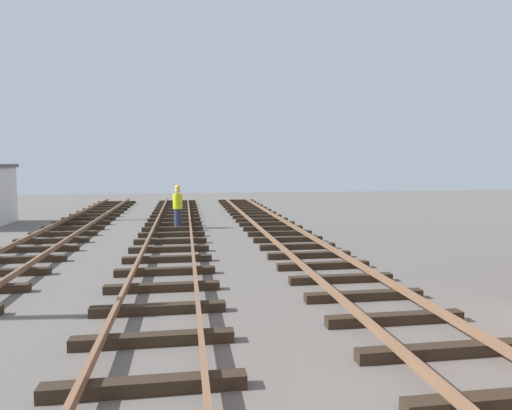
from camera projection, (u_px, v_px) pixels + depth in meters
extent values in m
cube|color=#2D2319|center=(505.00, 401.00, 5.26)|extent=(2.50, 0.24, 0.18)
cube|color=#2D2319|center=(439.00, 351.00, 6.64)|extent=(2.50, 0.24, 0.18)
cube|color=#2D2319|center=(395.00, 319.00, 8.03)|extent=(2.50, 0.24, 0.18)
cube|color=#2D2319|center=(364.00, 296.00, 9.41)|extent=(2.50, 0.24, 0.18)
cube|color=#2D2319|center=(341.00, 279.00, 10.79)|extent=(2.50, 0.24, 0.18)
cube|color=#2D2319|center=(323.00, 266.00, 12.17)|extent=(2.50, 0.24, 0.18)
cube|color=#2D2319|center=(309.00, 255.00, 13.55)|extent=(2.50, 0.24, 0.18)
cube|color=#2D2319|center=(297.00, 247.00, 14.94)|extent=(2.50, 0.24, 0.18)
cube|color=#2D2319|center=(288.00, 239.00, 16.32)|extent=(2.50, 0.24, 0.18)
cube|color=#2D2319|center=(280.00, 233.00, 17.70)|extent=(2.50, 0.24, 0.18)
cube|color=#2D2319|center=(273.00, 228.00, 19.08)|extent=(2.50, 0.24, 0.18)
cube|color=#2D2319|center=(267.00, 224.00, 20.47)|extent=(2.50, 0.24, 0.18)
cube|color=#2D2319|center=(262.00, 220.00, 21.85)|extent=(2.50, 0.24, 0.18)
cube|color=#2D2319|center=(257.00, 217.00, 23.23)|extent=(2.50, 0.24, 0.18)
cube|color=#2D2319|center=(253.00, 214.00, 24.61)|extent=(2.50, 0.24, 0.18)
cube|color=#2D2319|center=(249.00, 211.00, 25.99)|extent=(2.50, 0.24, 0.18)
cube|color=#2D2319|center=(246.00, 208.00, 27.38)|extent=(2.50, 0.24, 0.18)
cube|color=#2D2319|center=(243.00, 206.00, 28.76)|extent=(2.50, 0.24, 0.18)
cube|color=#2D2319|center=(240.00, 204.00, 30.14)|extent=(2.50, 0.24, 0.18)
cube|color=#2D2319|center=(238.00, 202.00, 31.52)|extent=(2.50, 0.24, 0.18)
cube|color=#2D2319|center=(236.00, 201.00, 32.91)|extent=(2.50, 0.24, 0.18)
cube|color=#2D2319|center=(145.00, 386.00, 5.61)|extent=(2.50, 0.24, 0.18)
cube|color=#2D2319|center=(153.00, 339.00, 7.09)|extent=(2.50, 0.24, 0.18)
cube|color=#2D2319|center=(159.00, 309.00, 8.56)|extent=(2.50, 0.24, 0.18)
cube|color=#2D2319|center=(163.00, 287.00, 10.04)|extent=(2.50, 0.24, 0.18)
cube|color=#2D2319|center=(165.00, 271.00, 11.52)|extent=(2.50, 0.24, 0.18)
cube|color=#2D2319|center=(167.00, 259.00, 13.00)|extent=(2.50, 0.24, 0.18)
cube|color=#2D2319|center=(169.00, 249.00, 14.48)|extent=(2.50, 0.24, 0.18)
cube|color=#2D2319|center=(171.00, 241.00, 15.96)|extent=(2.50, 0.24, 0.18)
cube|color=#2D2319|center=(172.00, 235.00, 17.44)|extent=(2.50, 0.24, 0.18)
cube|color=#2D2319|center=(173.00, 229.00, 18.91)|extent=(2.50, 0.24, 0.18)
cube|color=#2D2319|center=(174.00, 224.00, 20.39)|extent=(2.50, 0.24, 0.18)
cube|color=#2D2319|center=(174.00, 220.00, 21.87)|extent=(2.50, 0.24, 0.18)
cube|color=#2D2319|center=(175.00, 216.00, 23.35)|extent=(2.50, 0.24, 0.18)
cube|color=#2D2319|center=(176.00, 213.00, 24.83)|extent=(2.50, 0.24, 0.18)
cube|color=#2D2319|center=(176.00, 210.00, 26.31)|extent=(2.50, 0.24, 0.18)
cube|color=#2D2319|center=(176.00, 208.00, 27.79)|extent=(2.50, 0.24, 0.18)
cube|color=#2D2319|center=(177.00, 206.00, 29.27)|extent=(2.50, 0.24, 0.18)
cube|color=#2D2319|center=(177.00, 203.00, 30.74)|extent=(2.50, 0.24, 0.18)
cube|color=#2D2319|center=(178.00, 202.00, 32.22)|extent=(2.50, 0.24, 0.18)
cube|color=#2D2319|center=(20.00, 259.00, 12.94)|extent=(2.50, 0.24, 0.18)
cube|color=#2D2319|center=(38.00, 249.00, 14.49)|extent=(2.50, 0.24, 0.18)
cube|color=#2D2319|center=(52.00, 241.00, 16.04)|extent=(2.50, 0.24, 0.18)
cube|color=#2D2319|center=(63.00, 234.00, 17.59)|extent=(2.50, 0.24, 0.18)
cube|color=#2D2319|center=(73.00, 228.00, 19.15)|extent=(2.50, 0.24, 0.18)
cube|color=#2D2319|center=(82.00, 223.00, 20.70)|extent=(2.50, 0.24, 0.18)
cube|color=#2D2319|center=(89.00, 219.00, 22.25)|extent=(2.50, 0.24, 0.18)
cube|color=#2D2319|center=(95.00, 215.00, 23.80)|extent=(2.50, 0.24, 0.18)
cube|color=#2D2319|center=(100.00, 212.00, 25.35)|extent=(2.50, 0.24, 0.18)
cube|color=#2D2319|center=(105.00, 209.00, 26.90)|extent=(2.50, 0.24, 0.18)
cube|color=#2D2319|center=(110.00, 207.00, 28.45)|extent=(2.50, 0.24, 0.18)
cube|color=#2D2319|center=(113.00, 204.00, 30.00)|extent=(2.50, 0.24, 0.18)
cube|color=#2D2319|center=(117.00, 202.00, 31.55)|extent=(2.50, 0.24, 0.18)
cylinder|color=#262D4C|center=(178.00, 219.00, 19.69)|extent=(0.32, 0.32, 0.85)
cylinder|color=yellow|center=(178.00, 201.00, 19.62)|extent=(0.40, 0.40, 0.65)
sphere|color=tan|center=(177.00, 191.00, 19.58)|extent=(0.24, 0.24, 0.24)
sphere|color=yellow|center=(177.00, 188.00, 19.56)|extent=(0.22, 0.22, 0.22)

